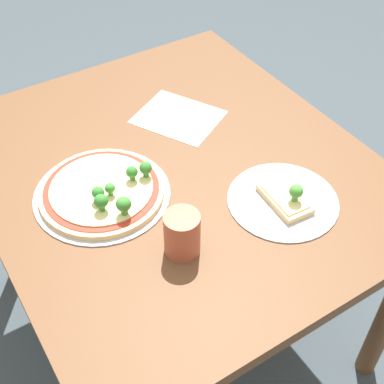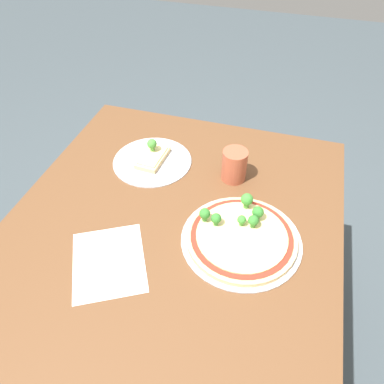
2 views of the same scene
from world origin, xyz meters
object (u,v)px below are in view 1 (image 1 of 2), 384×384
Objects in this scene: drinking_cup at (182,234)px; pizza_tray_slice at (284,199)px; pizza_tray_whole at (103,191)px; dining_table at (175,191)px.

pizza_tray_slice is at bearing -91.27° from drinking_cup.
dining_table is at bearing -88.59° from pizza_tray_whole.
pizza_tray_whole is at bearing 54.84° from pizza_tray_slice.
pizza_tray_whole reaches higher than dining_table.
dining_table is at bearing -27.24° from drinking_cup.
drinking_cup reaches higher than pizza_tray_whole.
pizza_tray_slice is (-0.25, -0.35, -0.00)m from pizza_tray_whole.
pizza_tray_slice reaches higher than dining_table.
drinking_cup is at bearing -163.23° from pizza_tray_whole.
pizza_tray_slice is at bearing -148.95° from dining_table.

